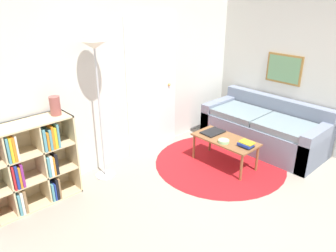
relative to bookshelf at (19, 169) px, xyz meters
The scene contains 12 objects.
ground_plane 2.66m from the bookshelf, 53.71° to the right, with size 14.00×14.00×0.00m, color gray.
wall_back 1.77m from the bookshelf, ahead, with size 7.48×0.11×2.60m.
wall_right 4.01m from the bookshelf, 14.16° to the right, with size 0.08×5.30×2.60m.
rug 2.63m from the bookshelf, 20.12° to the right, with size 1.84×1.84×0.01m.
bookshelf is the anchor object (origin of this frame).
floor_lamp 1.47m from the bookshelf, ahead, with size 0.33×0.33×1.78m.
couch 3.55m from the bookshelf, 16.40° to the right, with size 0.85×1.84×0.73m.
coffee_table 2.63m from the bookshelf, 21.17° to the right, with size 0.44×0.91×0.40m.
laptop 2.57m from the bookshelf, 15.76° to the right, with size 0.33×0.24×0.02m.
bowl 2.54m from the bookshelf, 23.37° to the right, with size 0.15×0.15×0.04m.
book_stack_on_table 2.76m from the bookshelf, 27.74° to the right, with size 0.15×0.19×0.07m.
vase_on_shelf 0.79m from the bookshelf, ahead, with size 0.12×0.12×0.22m.
Camera 1 is at (-2.49, -1.27, 2.33)m, focal length 35.00 mm.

